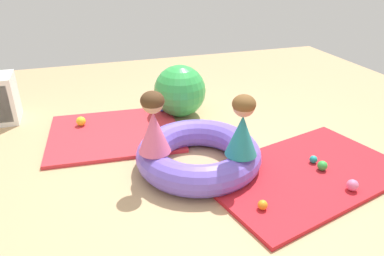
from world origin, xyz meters
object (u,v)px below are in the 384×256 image
(child_in_pink, at_px, (154,123))
(play_ball_orange, at_px, (263,205))
(play_ball_teal, at_px, (313,159))
(play_ball_pink, at_px, (353,185))
(child_in_teal, at_px, (242,126))
(play_ball_green, at_px, (322,166))
(play_ball_blue, at_px, (162,109))
(exercise_ball_large, at_px, (180,91))
(inflatable_cushion, at_px, (199,154))
(play_ball_yellow, at_px, (81,121))

(child_in_pink, relative_size, play_ball_orange, 7.08)
(play_ball_teal, bearing_deg, play_ball_orange, -149.10)
(play_ball_pink, bearing_deg, child_in_teal, 150.42)
(child_in_pink, xyz_separation_m, play_ball_green, (1.46, -0.39, -0.46))
(play_ball_blue, bearing_deg, play_ball_green, -58.36)
(child_in_teal, xyz_separation_m, play_ball_orange, (-0.01, -0.46, -0.46))
(play_ball_blue, bearing_deg, exercise_ball_large, -20.40)
(child_in_teal, distance_m, play_ball_blue, 1.73)
(play_ball_blue, distance_m, play_ball_orange, 2.11)
(child_in_pink, xyz_separation_m, play_ball_pink, (1.51, -0.73, -0.46))
(child_in_pink, bearing_deg, play_ball_pink, -99.38)
(exercise_ball_large, bearing_deg, play_ball_blue, 159.60)
(play_ball_blue, height_order, play_ball_orange, play_ball_orange)
(inflatable_cushion, bearing_deg, play_ball_green, -23.56)
(play_ball_orange, bearing_deg, child_in_pink, 132.99)
(inflatable_cushion, bearing_deg, exercise_ball_large, 82.02)
(child_in_pink, bearing_deg, play_ball_orange, -120.44)
(child_in_pink, bearing_deg, play_ball_blue, 1.12)
(play_ball_pink, xyz_separation_m, play_ball_green, (-0.05, 0.34, -0.00))
(inflatable_cushion, relative_size, play_ball_green, 12.86)
(play_ball_yellow, relative_size, exercise_ball_large, 0.17)
(play_ball_pink, height_order, play_ball_blue, play_ball_pink)
(exercise_ball_large, bearing_deg, play_ball_green, -62.65)
(exercise_ball_large, bearing_deg, play_ball_orange, -87.55)
(play_ball_yellow, height_order, exercise_ball_large, exercise_ball_large)
(child_in_teal, height_order, play_ball_green, child_in_teal)
(play_ball_pink, height_order, play_ball_teal, play_ball_pink)
(play_ball_pink, distance_m, exercise_ball_large, 2.22)
(play_ball_green, distance_m, exercise_ball_large, 1.90)
(child_in_teal, xyz_separation_m, play_ball_pink, (0.82, -0.46, -0.45))
(child_in_pink, distance_m, play_ball_teal, 1.55)
(inflatable_cushion, xyz_separation_m, play_ball_yellow, (-1.02, 1.19, -0.05))
(child_in_pink, relative_size, play_ball_pink, 5.63)
(child_in_pink, height_order, play_ball_orange, child_in_pink)
(play_ball_pink, bearing_deg, exercise_ball_large, 114.40)
(exercise_ball_large, bearing_deg, play_ball_teal, -60.74)
(child_in_pink, distance_m, play_ball_pink, 1.74)
(play_ball_yellow, bearing_deg, play_ball_orange, -57.09)
(inflatable_cushion, distance_m, play_ball_orange, 0.83)
(inflatable_cushion, relative_size, play_ball_pink, 11.94)
(child_in_teal, bearing_deg, play_ball_teal, -39.93)
(play_ball_green, distance_m, play_ball_blue, 2.06)
(child_in_pink, xyz_separation_m, exercise_ball_large, (0.59, 1.28, -0.23))
(play_ball_yellow, bearing_deg, inflatable_cushion, -49.32)
(play_ball_yellow, bearing_deg, play_ball_green, -38.54)
(play_ball_orange, bearing_deg, exercise_ball_large, 92.45)
(play_ball_teal, relative_size, exercise_ball_large, 0.12)
(play_ball_yellow, relative_size, play_ball_teal, 1.47)
(inflatable_cushion, relative_size, child_in_pink, 2.12)
(child_in_pink, bearing_deg, play_ball_yellow, 42.26)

